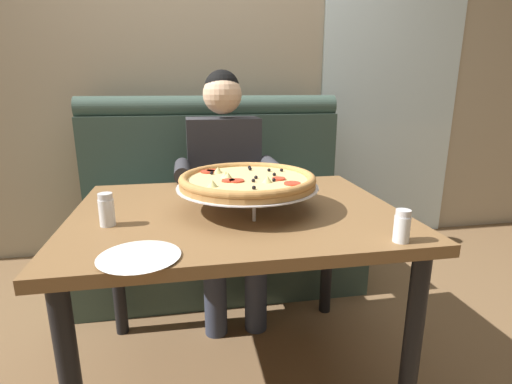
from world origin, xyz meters
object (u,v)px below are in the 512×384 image
at_px(pizza, 247,181).
at_px(diner_main, 226,177).
at_px(booth_bench, 217,216).
at_px(plate_near_left, 139,255).
at_px(shaker_pepper_flakes, 107,212).
at_px(dining_table, 237,231).
at_px(patio_chair, 365,156).
at_px(shaker_oregano, 402,228).

bearing_deg(pizza, diner_main, 90.87).
relative_size(booth_bench, plate_near_left, 7.44).
height_order(booth_bench, shaker_pepper_flakes, booth_bench).
height_order(booth_bench, pizza, booth_bench).
relative_size(pizza, shaker_pepper_flakes, 4.74).
height_order(dining_table, diner_main, diner_main).
bearing_deg(pizza, plate_near_left, -133.45).
bearing_deg(plate_near_left, shaker_pepper_flakes, 114.35).
relative_size(diner_main, plate_near_left, 5.69).
bearing_deg(pizza, shaker_pepper_flakes, -169.17).
bearing_deg(diner_main, dining_table, -92.64).
relative_size(dining_table, pizza, 2.28).
relative_size(dining_table, patio_chair, 1.40).
relative_size(booth_bench, diner_main, 1.31).
xyz_separation_m(dining_table, pizza, (0.04, -0.01, 0.20)).
bearing_deg(shaker_pepper_flakes, shaker_oregano, -19.02).
bearing_deg(dining_table, booth_bench, 90.00).
xyz_separation_m(diner_main, patio_chair, (1.52, 1.45, -0.19)).
height_order(shaker_pepper_flakes, patio_chair, patio_chair).
bearing_deg(shaker_oregano, shaker_pepper_flakes, 160.98).
bearing_deg(plate_near_left, patio_chair, 53.19).
relative_size(pizza, shaker_oregano, 5.30).
distance_m(shaker_oregano, shaker_pepper_flakes, 0.94).
xyz_separation_m(dining_table, shaker_oregano, (0.44, -0.41, 0.13)).
xyz_separation_m(diner_main, shaker_pepper_flakes, (-0.48, -0.77, 0.08)).
distance_m(pizza, shaker_oregano, 0.57).
bearing_deg(patio_chair, shaker_pepper_flakes, -132.06).
distance_m(diner_main, shaker_pepper_flakes, 0.91).
bearing_deg(booth_bench, patio_chair, 37.19).
xyz_separation_m(dining_table, plate_near_left, (-0.32, -0.39, 0.10)).
distance_m(plate_near_left, patio_chair, 3.13).
xyz_separation_m(booth_bench, diner_main, (0.03, -0.27, 0.31)).
height_order(dining_table, shaker_oregano, shaker_oregano).
relative_size(diner_main, patio_chair, 1.48).
height_order(booth_bench, shaker_oregano, booth_bench).
bearing_deg(booth_bench, pizza, -87.50).
bearing_deg(booth_bench, dining_table, -90.00).
relative_size(dining_table, plate_near_left, 5.36).
bearing_deg(dining_table, patio_chair, 53.66).
xyz_separation_m(booth_bench, plate_near_left, (-0.32, -1.32, 0.35)).
bearing_deg(patio_chair, plate_near_left, -126.81).
height_order(diner_main, patio_chair, diner_main).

